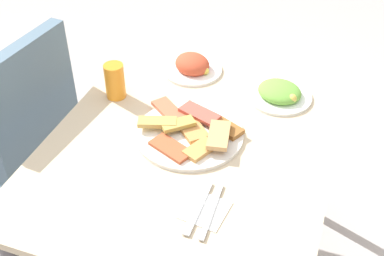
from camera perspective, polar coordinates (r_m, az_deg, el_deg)
dining_table at (r=1.56m, az=0.18°, el=-3.16°), size 1.08×0.84×0.70m
dining_chair at (r=1.91m, az=-19.45°, el=-0.80°), size 0.46×0.46×0.92m
pide_platter at (r=1.51m, az=-0.19°, el=-0.42°), size 0.33×0.33×0.04m
salad_plate_greens at (r=1.80m, az=0.05°, el=7.18°), size 0.22×0.22×0.07m
salad_plate_rice at (r=1.69m, az=10.08°, el=3.99°), size 0.22×0.22×0.05m
soda_can at (r=1.67m, az=-8.89°, el=5.37°), size 0.08×0.08×0.12m
paper_napkin at (r=1.29m, az=1.50°, el=-9.44°), size 0.12×0.12×0.00m
fork at (r=1.29m, az=2.28°, el=-9.52°), size 0.20×0.02×0.00m
spoon at (r=1.30m, az=0.74°, el=-9.13°), size 0.19×0.02×0.00m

